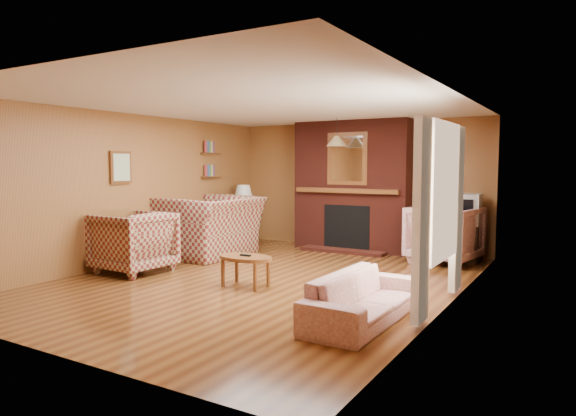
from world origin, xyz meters
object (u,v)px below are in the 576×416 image
Objects in this scene: plaid_loveseat at (210,226)px; tv_stand at (462,243)px; floral_armchair at (445,234)px; side_table at (244,230)px; plaid_armchair at (133,242)px; floral_sofa at (364,298)px; crt_tv at (463,209)px; fireplace at (352,187)px; coffee_table at (246,261)px; table_lamp at (244,199)px.

plaid_loveseat is 4.26m from tv_stand.
floral_armchair reaches higher than side_table.
plaid_loveseat is 1.55× the size of floral_armchair.
floral_armchair is (3.68, 1.45, -0.05)m from plaid_loveseat.
plaid_armchair reaches higher than side_table.
floral_sofa is at bearing 60.53° from plaid_loveseat.
crt_tv is (4.00, 3.35, 0.41)m from plaid_armchair.
crt_tv is at bearing -89.77° from tv_stand.
plaid_loveseat is 3.95m from floral_armchair.
plaid_armchair is 5.24m from crt_tv.
crt_tv is (0.00, -0.01, 0.56)m from tv_stand.
coffee_table is at bearing -89.84° from fireplace.
table_lamp is at bearing 50.41° from floral_sofa.
tv_stand reaches higher than floral_sofa.
table_lamp is 4.16m from crt_tv.
plaid_loveseat reaches higher than floral_sofa.
plaid_armchair is 1.71× the size of side_table.
plaid_armchair is at bearing -177.16° from coffee_table.
table_lamp is at bearing 125.92° from coffee_table.
table_lamp reaches higher than plaid_armchair.
tv_stand is at bearing -0.49° from floral_sofa.
crt_tv is at bearing 131.77° from plaid_armchair.
plaid_loveseat is at bearing -156.57° from crt_tv.
table_lamp is (0.00, 0.00, 0.63)m from side_table.
floral_armchair is at bearing -132.18° from tv_stand.
floral_sofa is 1.99m from coffee_table.
fireplace is 3.15× the size of coffee_table.
coffee_table is 3.64m from table_lamp.
crt_tv reaches higher than floral_sofa.
floral_sofa is (3.85, -0.51, -0.21)m from plaid_armchair.
floral_sofa is at bearing -41.32° from side_table.
plaid_armchair is at bearing 84.24° from floral_sofa.
floral_armchair is at bearing 131.31° from plaid_armchair.
plaid_armchair reaches higher than tv_stand.
tv_stand is (2.04, 3.26, -0.04)m from coffee_table.
plaid_armchair is 4.90m from floral_armchair.
floral_sofa is 2.89× the size of crt_tv.
fireplace is 4.11m from plaid_armchair.
coffee_table is 1.25× the size of table_lamp.
side_table is (-2.11, 2.91, -0.06)m from coffee_table.
side_table is 0.63m from table_lamp.
tv_stand is at bearing -122.47° from floral_armchair.
table_lamp reaches higher than coffee_table.
side_table is at bearing -175.36° from plaid_armchair.
floral_armchair is 1.35× the size of coffee_table.
crt_tv is at bearing -5.30° from fireplace.
crt_tv is (4.15, 0.34, 0.58)m from side_table.
table_lamp is 1.05× the size of crt_tv.
side_table is at bearing 125.92° from coffee_table.
plaid_armchair is 1.63× the size of table_lamp.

